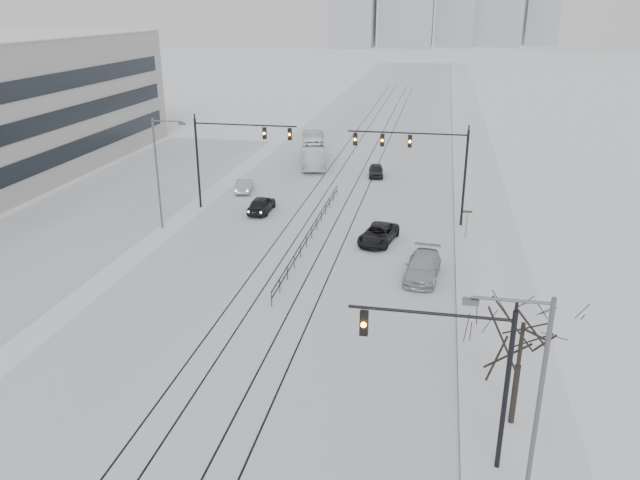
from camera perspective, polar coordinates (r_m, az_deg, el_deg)
The scene contains 19 objects.
road at distance 77.24m, azimuth 3.80°, elevation 7.85°, with size 22.00×260.00×0.02m, color silver.
sidewalk_east at distance 76.77m, azimuth 13.92°, elevation 7.26°, with size 5.00×260.00×0.16m, color silver.
curb at distance 76.68m, azimuth 12.08°, elevation 7.38°, with size 0.10×260.00×0.12m, color gray.
parking_strip at distance 60.23m, azimuth -18.74°, elevation 3.06°, with size 14.00×60.00×0.03m, color silver.
tram_rails at distance 58.10m, azimuth 1.25°, elevation 3.57°, with size 5.30×180.00×0.01m.
traffic_mast_near at distance 24.29m, azimuth 13.03°, elevation -11.11°, with size 6.10×0.37×7.00m.
traffic_mast_ne at distance 51.02m, azimuth 9.46°, elevation 7.54°, with size 9.60×0.37×8.00m.
traffic_mast_nw at distance 55.01m, azimuth -8.31°, elevation 8.35°, with size 9.10×0.37×8.00m.
street_light_east at distance 21.64m, azimuth 18.55°, elevation -14.02°, with size 2.73×0.25×9.00m.
street_light_west at distance 51.06m, azimuth -14.41°, elevation 6.54°, with size 2.73×0.25×9.00m.
bare_tree at distance 27.17m, azimuth 18.00°, elevation -8.18°, with size 4.40×4.40×6.10m.
median_fence at distance 48.62m, azimuth -0.76°, elevation 0.72°, with size 0.06×24.00×1.00m.
street_sign at distance 49.31m, azimuth 13.28°, elevation 1.77°, with size 0.70×0.06×2.40m.
sedan_sb_inner at distance 55.00m, azimuth -5.37°, elevation 3.25°, with size 1.72×4.28×1.46m, color black.
sedan_sb_outer at distance 61.43m, azimuth -6.93°, elevation 4.98°, with size 1.36×3.90×1.29m, color #A4A6AC.
sedan_nb_front at distance 47.94m, azimuth 5.36°, elevation 0.52°, with size 2.23×4.84×1.34m, color black.
sedan_nb_right at distance 42.15m, azimuth 9.37°, elevation -2.45°, with size 2.15×5.28×1.53m, color #B0B3B9.
sedan_nb_far at distance 66.86m, azimuth 5.14°, elevation 6.34°, with size 1.51×3.75×1.28m, color black.
box_truck at distance 71.88m, azimuth -0.63°, elevation 8.17°, with size 2.57×11.00×3.06m, color white.
Camera 1 is at (9.34, -14.73, 17.16)m, focal length 35.00 mm.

